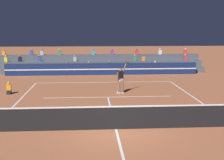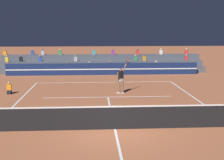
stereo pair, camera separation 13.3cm
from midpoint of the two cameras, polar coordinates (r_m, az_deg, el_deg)
name	(u,v)px [view 2 (the right image)]	position (r m, az deg, el deg)	size (l,w,h in m)	color
ground_plane	(115,129)	(13.96, 0.82, -8.99)	(120.00, 120.00, 0.00)	#AD603D
court_lines	(115,129)	(13.96, 0.82, -8.97)	(11.10, 23.90, 0.01)	white
tennis_net	(115,117)	(13.79, 0.82, -6.84)	(12.00, 0.10, 1.10)	slate
sponsor_banner_wall	(103,69)	(29.40, -1.56, 2.02)	(18.00, 0.26, 1.10)	navy
bleacher_stand	(102,65)	(31.90, -1.74, 2.80)	(20.42, 2.85, 2.28)	#4C515B
ball_kid_courtside	(9,89)	(22.09, -18.12, -1.60)	(0.30, 0.36, 0.84)	black
tennis_player	(121,79)	(21.11, 1.83, 0.18)	(0.93, 0.64, 2.46)	brown
tennis_ball	(93,98)	(19.86, -3.22, -3.23)	(0.07, 0.07, 0.07)	#C6DB33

